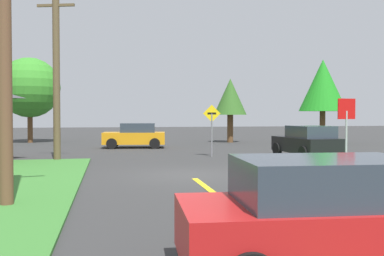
% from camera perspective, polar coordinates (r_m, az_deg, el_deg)
% --- Properties ---
extents(ground_plane, '(120.00, 120.00, 0.00)m').
position_cam_1_polar(ground_plane, '(16.47, -0.31, -5.95)').
color(ground_plane, '#313131').
extents(lane_stripe_center, '(0.20, 14.00, 0.01)m').
position_cam_1_polar(lane_stripe_center, '(8.84, 9.08, -12.73)').
color(lane_stripe_center, yellow).
rests_on(lane_stripe_center, ground).
extents(stop_sign, '(0.71, 0.14, 2.75)m').
position_cam_1_polar(stop_sign, '(16.48, 18.99, 0.67)').
color(stop_sign, '#9EA0A8').
rests_on(stop_sign, ground).
extents(car_behind_on_main_road, '(4.47, 2.29, 1.62)m').
position_cam_1_polar(car_behind_on_main_road, '(6.57, 17.80, -10.73)').
color(car_behind_on_main_road, red).
rests_on(car_behind_on_main_road, ground).
extents(car_on_crossroad, '(2.55, 4.10, 1.62)m').
position_cam_1_polar(car_on_crossroad, '(23.74, 14.44, -1.68)').
color(car_on_crossroad, black).
rests_on(car_on_crossroad, ground).
extents(car_approaching_junction, '(4.18, 2.37, 1.62)m').
position_cam_1_polar(car_approaching_junction, '(29.62, -7.22, -0.96)').
color(car_approaching_junction, orange).
rests_on(car_approaching_junction, ground).
extents(utility_pole_near, '(1.78, 0.51, 8.54)m').
position_cam_1_polar(utility_pole_near, '(11.66, -22.67, 12.34)').
color(utility_pole_near, brown).
rests_on(utility_pole_near, ground).
extents(utility_pole_mid, '(1.76, 0.61, 7.94)m').
position_cam_1_polar(utility_pole_mid, '(22.18, -16.82, 6.49)').
color(utility_pole_mid, brown).
rests_on(utility_pole_mid, ground).
extents(direction_sign, '(0.90, 0.13, 2.70)m').
position_cam_1_polar(direction_sign, '(23.32, 2.52, 0.46)').
color(direction_sign, slate).
rests_on(direction_sign, ground).
extents(oak_tree_left, '(3.53, 3.53, 6.31)m').
position_cam_1_polar(oak_tree_left, '(35.23, 16.25, 5.18)').
color(oak_tree_left, brown).
rests_on(oak_tree_left, ground).
extents(pine_tree_center, '(2.56, 2.56, 4.97)m').
position_cam_1_polar(pine_tree_center, '(35.17, 4.87, 3.88)').
color(pine_tree_center, brown).
rests_on(pine_tree_center, ground).
extents(oak_tree_right, '(4.62, 4.62, 6.57)m').
position_cam_1_polar(oak_tree_right, '(37.00, -19.88, 4.82)').
color(oak_tree_right, brown).
rests_on(oak_tree_right, ground).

